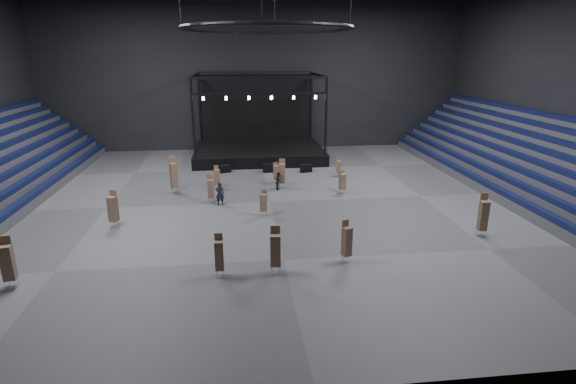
{
  "coord_description": "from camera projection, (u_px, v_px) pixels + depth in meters",
  "views": [
    {
      "loc": [
        -2.45,
        -33.76,
        11.42
      ],
      "look_at": [
        1.25,
        -2.0,
        1.4
      ],
      "focal_mm": 28.0,
      "sensor_mm": 36.0,
      "label": 1
    }
  ],
  "objects": [
    {
      "name": "wall_front",
      "position": [
        321.0,
        138.0,
        13.08
      ],
      "size": [
        50.0,
        0.2,
        18.0
      ],
      "primitive_type": "cube",
      "color": "black",
      "rests_on": "ground"
    },
    {
      "name": "truss_ring",
      "position": [
        267.0,
        28.0,
        31.79
      ],
      "size": [
        12.3,
        12.3,
        5.15
      ],
      "color": "black",
      "rests_on": "ceiling"
    },
    {
      "name": "chair_stack_2",
      "position": [
        211.0,
        188.0,
        35.28
      ],
      "size": [
        0.53,
        0.53,
        2.22
      ],
      "rotation": [
        0.0,
        0.0,
        0.2
      ],
      "color": "silver",
      "rests_on": "floor"
    },
    {
      "name": "man_center",
      "position": [
        220.0,
        194.0,
        34.72
      ],
      "size": [
        0.71,
        0.49,
        1.85
      ],
      "primitive_type": "imported",
      "rotation": [
        0.0,
        0.0,
        3.06
      ],
      "color": "black",
      "rests_on": "floor"
    },
    {
      "name": "chair_stack_5",
      "position": [
        219.0,
        255.0,
        23.56
      ],
      "size": [
        0.45,
        0.45,
        2.38
      ],
      "rotation": [
        0.0,
        0.0,
        0.0
      ],
      "color": "silver",
      "rests_on": "floor"
    },
    {
      "name": "flight_case_right",
      "position": [
        306.0,
        168.0,
        44.43
      ],
      "size": [
        1.22,
        0.83,
        0.74
      ],
      "primitive_type": "cube",
      "rotation": [
        0.0,
        0.0,
        0.26
      ],
      "color": "black",
      "rests_on": "floor"
    },
    {
      "name": "chair_stack_1",
      "position": [
        342.0,
        181.0,
        37.49
      ],
      "size": [
        0.57,
        0.57,
        2.01
      ],
      "rotation": [
        0.0,
        0.0,
        0.29
      ],
      "color": "silver",
      "rests_on": "floor"
    },
    {
      "name": "chair_stack_0",
      "position": [
        217.0,
        177.0,
        38.81
      ],
      "size": [
        0.53,
        0.53,
        2.06
      ],
      "rotation": [
        0.0,
        0.0,
        0.37
      ],
      "color": "silver",
      "rests_on": "floor"
    },
    {
      "name": "wall_back",
      "position": [
        255.0,
        73.0,
        52.89
      ],
      "size": [
        50.0,
        0.2,
        18.0
      ],
      "primitive_type": "cube",
      "color": "black",
      "rests_on": "ground"
    },
    {
      "name": "floor",
      "position": [
        270.0,
        202.0,
        35.68
      ],
      "size": [
        50.0,
        50.0,
        0.0
      ],
      "primitive_type": "plane",
      "color": "#515153",
      "rests_on": "ground"
    },
    {
      "name": "chair_stack_7",
      "position": [
        282.0,
        173.0,
        39.05
      ],
      "size": [
        0.67,
        0.67,
        2.56
      ],
      "rotation": [
        0.0,
        0.0,
        -0.27
      ],
      "color": "silver",
      "rests_on": "floor"
    },
    {
      "name": "chair_stack_9",
      "position": [
        174.0,
        175.0,
        37.56
      ],
      "size": [
        0.72,
        0.72,
        3.1
      ],
      "rotation": [
        0.0,
        0.0,
        0.43
      ],
      "color": "silver",
      "rests_on": "floor"
    },
    {
      "name": "chair_stack_8",
      "position": [
        113.0,
        208.0,
        30.2
      ],
      "size": [
        0.68,
        0.68,
        2.58
      ],
      "rotation": [
        0.0,
        0.0,
        -0.4
      ],
      "color": "silver",
      "rests_on": "floor"
    },
    {
      "name": "chair_stack_11",
      "position": [
        483.0,
        215.0,
        28.66
      ],
      "size": [
        0.56,
        0.56,
        2.86
      ],
      "rotation": [
        0.0,
        0.0,
        -0.11
      ],
      "color": "silver",
      "rests_on": "floor"
    },
    {
      "name": "flight_case_left",
      "position": [
        225.0,
        169.0,
        44.31
      ],
      "size": [
        1.22,
        0.94,
        0.73
      ],
      "primitive_type": "cube",
      "rotation": [
        0.0,
        0.0,
        0.42
      ],
      "color": "black",
      "rests_on": "floor"
    },
    {
      "name": "chair_stack_12",
      "position": [
        338.0,
        167.0,
        42.71
      ],
      "size": [
        0.48,
        0.48,
        1.79
      ],
      "rotation": [
        0.0,
        0.0,
        -0.17
      ],
      "color": "silver",
      "rests_on": "floor"
    },
    {
      "name": "bleachers_right",
      "position": [
        541.0,
        172.0,
        37.69
      ],
      "size": [
        7.2,
        40.0,
        6.4
      ],
      "color": "#454548",
      "rests_on": "floor"
    },
    {
      "name": "chair_stack_4",
      "position": [
        275.0,
        249.0,
        23.84
      ],
      "size": [
        0.59,
        0.59,
        2.65
      ],
      "rotation": [
        0.0,
        0.0,
        -0.09
      ],
      "color": "silver",
      "rests_on": "floor"
    },
    {
      "name": "flight_case_mid",
      "position": [
        269.0,
        168.0,
        44.43
      ],
      "size": [
        1.34,
        0.81,
        0.84
      ],
      "primitive_type": "cube",
      "rotation": [
        0.0,
        0.0,
        0.14
      ],
      "color": "black",
      "rests_on": "floor"
    },
    {
      "name": "chair_stack_10",
      "position": [
        276.0,
        172.0,
        40.52
      ],
      "size": [
        0.49,
        0.49,
        1.89
      ],
      "rotation": [
        0.0,
        0.0,
        0.15
      ],
      "color": "silver",
      "rests_on": "floor"
    },
    {
      "name": "chair_stack_13",
      "position": [
        264.0,
        202.0,
        32.39
      ],
      "size": [
        0.56,
        0.56,
        1.93
      ],
      "rotation": [
        0.0,
        0.0,
        -0.39
      ],
      "color": "silver",
      "rests_on": "floor"
    },
    {
      "name": "chair_stack_3",
      "position": [
        347.0,
        241.0,
        25.19
      ],
      "size": [
        0.6,
        0.6,
        2.49
      ],
      "rotation": [
        0.0,
        0.0,
        0.42
      ],
      "color": "silver",
      "rests_on": "floor"
    },
    {
      "name": "chair_stack_6",
      "position": [
        8.0,
        262.0,
        22.35
      ],
      "size": [
        0.63,
        0.63,
        2.73
      ],
      "rotation": [
        0.0,
        0.0,
        0.15
      ],
      "color": "silver",
      "rests_on": "floor"
    },
    {
      "name": "crew_member",
      "position": [
        279.0,
        181.0,
        38.66
      ],
      "size": [
        0.73,
        0.86,
        1.54
      ],
      "primitive_type": "imported",
      "rotation": [
        0.0,
        0.0,
        1.36
      ],
      "color": "black",
      "rests_on": "floor"
    },
    {
      "name": "stage",
      "position": [
        258.0,
        144.0,
        50.63
      ],
      "size": [
        14.0,
        10.0,
        9.2
      ],
      "color": "black",
      "rests_on": "floor"
    }
  ]
}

